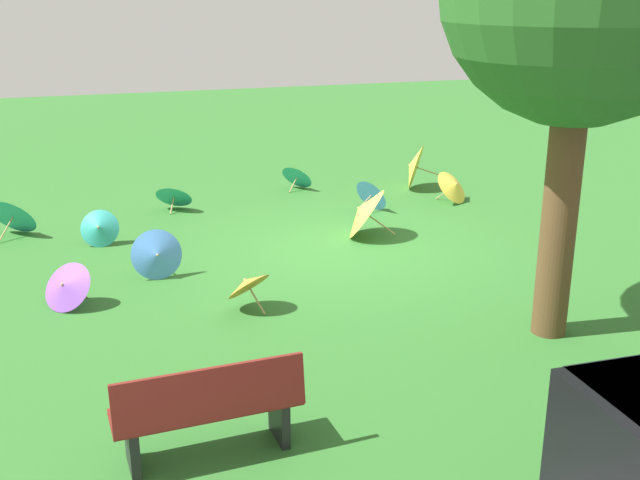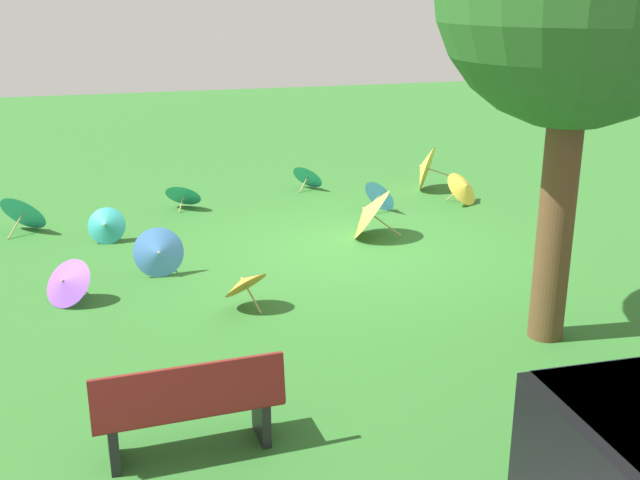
{
  "view_description": "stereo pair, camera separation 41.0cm",
  "coord_description": "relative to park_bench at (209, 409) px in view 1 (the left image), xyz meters",
  "views": [
    {
      "loc": [
        3.87,
        10.41,
        3.83
      ],
      "look_at": [
        0.77,
        1.09,
        0.6
      ],
      "focal_mm": 43.13,
      "sensor_mm": 36.0,
      "label": 1
    },
    {
      "loc": [
        3.48,
        10.53,
        3.83
      ],
      "look_at": [
        0.77,
        1.09,
        0.6
      ],
      "focal_mm": 43.13,
      "sensor_mm": 36.0,
      "label": 2
    }
  ],
  "objects": [
    {
      "name": "parasol_yellow_1",
      "position": [
        -3.47,
        -5.31,
        -0.03
      ],
      "size": [
        1.02,
        1.14,
        0.87
      ],
      "color": "tan",
      "rests_on": "ground"
    },
    {
      "name": "park_bench",
      "position": [
        0.0,
        0.0,
        0.0
      ],
      "size": [
        1.62,
        0.55,
        0.9
      ],
      "color": "maroon",
      "rests_on": "ground"
    },
    {
      "name": "parasol_blue_1",
      "position": [
        -0.11,
        -4.44,
        -0.11
      ],
      "size": [
        0.7,
        0.57,
        0.7
      ],
      "color": "tan",
      "rests_on": "ground"
    },
    {
      "name": "parasol_orange_0",
      "position": [
        -1.03,
        -3.01,
        -0.12
      ],
      "size": [
        0.77,
        0.75,
        0.58
      ],
      "color": "tan",
      "rests_on": "ground"
    },
    {
      "name": "parasol_teal_1",
      "position": [
        1.83,
        -7.18,
        -0.11
      ],
      "size": [
        0.97,
        0.92,
        0.71
      ],
      "color": "tan",
      "rests_on": "ground"
    },
    {
      "name": "ground",
      "position": [
        -2.97,
        -4.73,
        -0.47
      ],
      "size": [
        40.0,
        40.0,
        0.0
      ],
      "primitive_type": "plane",
      "color": "#2D6B28"
    },
    {
      "name": "parasol_teal_0",
      "position": [
        0.57,
        -6.17,
        -0.17
      ],
      "size": [
        0.67,
        0.61,
        0.59
      ],
      "color": "tan",
      "rests_on": "ground"
    },
    {
      "name": "parasol_teal_3",
      "position": [
        -0.83,
        -7.83,
        -0.17
      ],
      "size": [
        0.83,
        0.78,
        0.56
      ],
      "color": "tan",
      "rests_on": "ground"
    },
    {
      "name": "parasol_purple_0",
      "position": [
        1.11,
        -3.77,
        -0.17
      ],
      "size": [
        0.83,
        0.82,
        0.59
      ],
      "color": "tan",
      "rests_on": "ground"
    },
    {
      "name": "parasol_blue_0",
      "position": [
        -4.22,
        -6.69,
        -0.15
      ],
      "size": [
        0.68,
        0.76,
        0.63
      ],
      "color": "tan",
      "rests_on": "ground"
    },
    {
      "name": "parasol_teal_2",
      "position": [
        -3.38,
        -8.59,
        -0.19
      ],
      "size": [
        0.78,
        0.8,
        0.55
      ],
      "color": "tan",
      "rests_on": "ground"
    },
    {
      "name": "parasol_yellow_0",
      "position": [
        -5.86,
        -6.72,
        -0.14
      ],
      "size": [
        0.89,
        0.85,
        0.63
      ],
      "color": "tan",
      "rests_on": "ground"
    },
    {
      "name": "parasol_yellow_2",
      "position": [
        -5.57,
        -7.92,
        -0.01
      ],
      "size": [
        0.96,
        0.97,
        0.92
      ],
      "color": "tan",
      "rests_on": "ground"
    }
  ]
}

